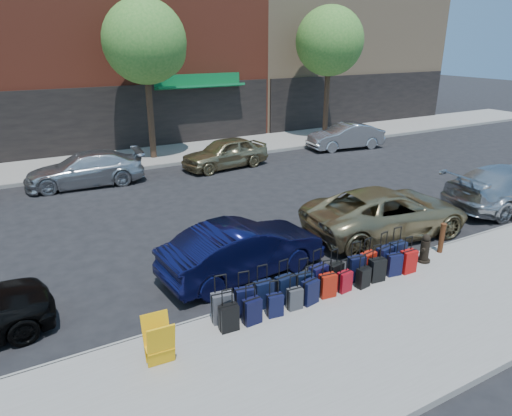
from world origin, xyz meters
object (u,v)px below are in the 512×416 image
car_near_2 (387,212)px  car_far_3 (346,136)px  tree_center (148,44)px  bollard (442,238)px  fire_hydrant (425,249)px  car_far_2 (225,153)px  suitcase_front_5 (318,278)px  tree_right (331,43)px  car_far_1 (85,169)px  car_near_3 (512,187)px  display_rack (159,341)px  car_near_1 (243,250)px

car_near_2 → car_far_3: bearing=-27.7°
tree_center → bollard: tree_center is taller
fire_hydrant → car_far_2: car_far_2 is taller
suitcase_front_5 → car_near_2: car_near_2 is taller
tree_right → car_far_1: (-14.30, -2.68, -4.74)m
tree_right → car_near_3: tree_right is taller
car_near_2 → car_far_2: 9.41m
bollard → display_rack: 8.14m
car_far_1 → car_far_3: (13.54, 0.04, 0.01)m
display_rack → car_far_2: (7.01, 11.93, 0.11)m
car_near_1 → car_near_2: bearing=-93.5°
car_near_1 → car_near_3: car_near_3 is taller
car_near_1 → car_far_1: bearing=6.6°
fire_hydrant → tree_center: bearing=76.0°
tree_center → bollard: size_ratio=8.68×
bollard → tree_center: bearing=103.6°
suitcase_front_5 → car_far_2: car_far_2 is taller
car_near_2 → car_far_1: (-7.09, 9.67, -0.04)m
car_far_3 → car_far_2: bearing=-79.4°
display_rack → car_near_1: size_ratio=0.21×
tree_center → car_near_2: (3.29, -12.35, -4.70)m
car_near_2 → car_far_1: car_near_2 is taller
bollard → car_near_1: (-5.16, 1.76, 0.11)m
car_far_3 → car_near_2: bearing=-25.7°
bollard → car_far_2: bearing=95.6°
car_far_3 → fire_hydrant: bearing=-23.2°
car_near_2 → fire_hydrant: bearing=168.3°
tree_right → fire_hydrant: tree_right is taller
car_far_3 → car_near_1: bearing=-41.3°
bollard → car_far_1: (-7.25, 11.59, 0.09)m
bollard → car_far_3: 13.22m
car_far_3 → display_rack: bearing=-41.6°
tree_right → suitcase_front_5: (-11.20, -14.30, -4.94)m
suitcase_front_5 → car_far_3: car_far_3 is taller
tree_right → car_near_1: 18.11m
suitcase_front_5 → car_far_1: bearing=95.1°
suitcase_front_5 → car_near_1: 2.07m
car_near_1 → car_near_2: size_ratio=0.82×
tree_center → car_far_3: 11.14m
bollard → car_near_1: car_near_1 is taller
display_rack → car_far_3: car_far_3 is taller
car_near_3 → car_far_1: 16.14m
tree_right → car_far_2: (-8.15, -2.99, -4.71)m
car_near_3 → car_far_1: bearing=56.0°
tree_right → car_near_2: size_ratio=1.41×
tree_center → tree_right: same height
tree_center → fire_hydrant: bearing=-79.7°
tree_center → car_near_2: tree_center is taller
bollard → car_near_2: car_near_2 is taller
bollard → car_far_3: size_ratio=0.20×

